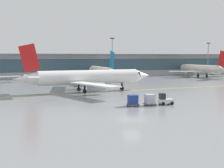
# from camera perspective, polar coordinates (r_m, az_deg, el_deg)

# --- Properties ---
(ground_plane) EXTENTS (400.00, 400.00, 0.00)m
(ground_plane) POSITION_cam_1_polar(r_m,az_deg,el_deg) (41.57, 3.89, -6.73)
(ground_plane) COLOR gray
(taxiway_centreline_stripe) EXTENTS (109.81, 7.13, 0.01)m
(taxiway_centreline_stripe) POSITION_cam_1_polar(r_m,az_deg,el_deg) (70.66, -3.90, -1.67)
(taxiway_centreline_stripe) COLOR yellow
(taxiway_centreline_stripe) RESTS_ON ground_plane
(terminal_concourse) EXTENTS (220.71, 11.00, 9.60)m
(terminal_concourse) POSITION_cam_1_polar(r_m,az_deg,el_deg) (123.61, -12.34, 3.56)
(terminal_concourse) COLOR #B2B7BC
(terminal_concourse) RESTS_ON ground_plane
(gate_airplane_2) EXTENTS (29.67, 31.88, 10.57)m
(gate_airplane_2) POSITION_cam_1_polar(r_m,az_deg,el_deg) (106.56, -2.11, 2.45)
(gate_airplane_2) COLOR silver
(gate_airplane_2) RESTS_ON ground_plane
(gate_airplane_3) EXTENTS (30.65, 32.86, 10.91)m
(gate_airplane_3) POSITION_cam_1_polar(r_m,az_deg,el_deg) (129.25, 16.72, 2.80)
(gate_airplane_3) COLOR silver
(gate_airplane_3) RESTS_ON ground_plane
(taxiing_regional_jet) EXTENTS (34.97, 32.46, 11.58)m
(taxiing_regional_jet) POSITION_cam_1_polar(r_m,az_deg,el_deg) (72.09, -4.70, 1.24)
(taxiing_regional_jet) COLOR white
(taxiing_regional_jet) RESTS_ON ground_plane
(baggage_tug) EXTENTS (2.75, 1.89, 2.10)m
(baggage_tug) POSITION_cam_1_polar(r_m,az_deg,el_deg) (54.00, 10.20, -3.01)
(baggage_tug) COLOR silver
(baggage_tug) RESTS_ON ground_plane
(cargo_dolly_lead) EXTENTS (2.28, 1.85, 1.94)m
(cargo_dolly_lead) POSITION_cam_1_polar(r_m,az_deg,el_deg) (52.91, 7.30, -2.97)
(cargo_dolly_lead) COLOR #595B60
(cargo_dolly_lead) RESTS_ON ground_plane
(cargo_dolly_trailing) EXTENTS (2.28, 1.85, 1.94)m
(cargo_dolly_trailing) POSITION_cam_1_polar(r_m,az_deg,el_deg) (51.92, 4.05, -3.10)
(cargo_dolly_trailing) COLOR #595B60
(cargo_dolly_trailing) RESTS_ON ground_plane
(apron_light_mast_2) EXTENTS (1.80, 0.36, 16.15)m
(apron_light_mast_2) POSITION_cam_1_polar(r_m,az_deg,el_deg) (121.50, 0.05, 5.47)
(apron_light_mast_2) COLOR gray
(apron_light_mast_2) RESTS_ON ground_plane
(apron_light_mast_3) EXTENTS (1.80, 0.36, 14.89)m
(apron_light_mast_3) POSITION_cam_1_polar(r_m,az_deg,el_deg) (145.62, 18.09, 4.95)
(apron_light_mast_3) COLOR gray
(apron_light_mast_3) RESTS_ON ground_plane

